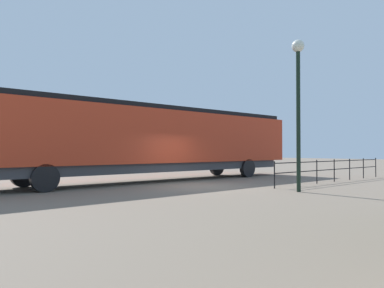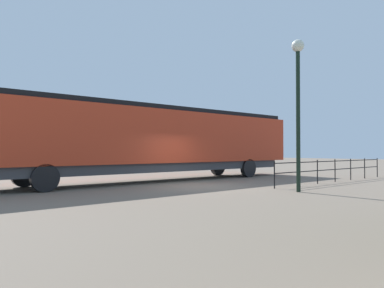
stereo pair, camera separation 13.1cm
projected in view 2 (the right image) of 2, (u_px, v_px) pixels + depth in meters
ground_plane at (197, 186)px, 16.72m from camera, size 120.00×120.00×0.00m
locomotive at (163, 140)px, 19.65m from camera, size 2.91×18.97×3.90m
lamp_post at (298, 87)px, 14.36m from camera, size 0.49×0.49×5.98m
platform_fence at (335, 167)px, 18.98m from camera, size 0.05×10.42×1.17m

